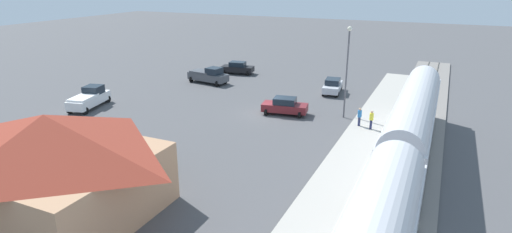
{
  "coord_description": "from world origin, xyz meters",
  "views": [
    {
      "loc": [
        -15.57,
        36.61,
        13.17
      ],
      "look_at": [
        -0.49,
        3.9,
        1.0
      ],
      "focal_mm": 29.1,
      "sensor_mm": 36.0,
      "label": 1
    }
  ],
  "objects_px": {
    "station_building": "(51,163)",
    "pickup_white": "(89,98)",
    "pedestrian_on_platform": "(371,118)",
    "pedestrian_waiting_far": "(360,116)",
    "sedan_silver": "(333,86)",
    "sedan_maroon": "(285,106)",
    "pickup_charcoal": "(209,75)",
    "sedan_black": "(238,68)",
    "light_pole_near_platform": "(347,63)"
  },
  "relations": [
    {
      "from": "station_building",
      "to": "pickup_white",
      "type": "height_order",
      "value": "station_building"
    },
    {
      "from": "pedestrian_on_platform",
      "to": "pedestrian_waiting_far",
      "type": "distance_m",
      "value": 1.18
    },
    {
      "from": "sedan_silver",
      "to": "pedestrian_waiting_far",
      "type": "bearing_deg",
      "value": 115.96
    },
    {
      "from": "pedestrian_waiting_far",
      "to": "sedan_maroon",
      "type": "distance_m",
      "value": 7.74
    },
    {
      "from": "station_building",
      "to": "pickup_charcoal",
      "type": "bearing_deg",
      "value": -75.29
    },
    {
      "from": "pickup_white",
      "to": "pickup_charcoal",
      "type": "relative_size",
      "value": 1.02
    },
    {
      "from": "station_building",
      "to": "sedan_maroon",
      "type": "distance_m",
      "value": 23.42
    },
    {
      "from": "pedestrian_on_platform",
      "to": "sedan_maroon",
      "type": "height_order",
      "value": "pedestrian_on_platform"
    },
    {
      "from": "station_building",
      "to": "sedan_black",
      "type": "height_order",
      "value": "station_building"
    },
    {
      "from": "sedan_maroon",
      "to": "pickup_charcoal",
      "type": "bearing_deg",
      "value": -30.37
    },
    {
      "from": "pedestrian_waiting_far",
      "to": "light_pole_near_platform",
      "type": "height_order",
      "value": "light_pole_near_platform"
    },
    {
      "from": "sedan_black",
      "to": "light_pole_near_platform",
      "type": "xyz_separation_m",
      "value": [
        -18.33,
        12.86,
        4.59
      ]
    },
    {
      "from": "sedan_silver",
      "to": "pickup_charcoal",
      "type": "relative_size",
      "value": 0.83
    },
    {
      "from": "pedestrian_on_platform",
      "to": "sedan_maroon",
      "type": "bearing_deg",
      "value": -9.81
    },
    {
      "from": "sedan_maroon",
      "to": "sedan_black",
      "type": "bearing_deg",
      "value": -48.58
    },
    {
      "from": "sedan_silver",
      "to": "pickup_charcoal",
      "type": "xyz_separation_m",
      "value": [
        15.87,
        1.97,
        0.15
      ]
    },
    {
      "from": "sedan_black",
      "to": "sedan_silver",
      "type": "bearing_deg",
      "value": 163.4
    },
    {
      "from": "station_building",
      "to": "pickup_charcoal",
      "type": "height_order",
      "value": "station_building"
    },
    {
      "from": "pedestrian_on_platform",
      "to": "pickup_white",
      "type": "xyz_separation_m",
      "value": [
        28.31,
        4.96,
        -0.25
      ]
    },
    {
      "from": "pedestrian_waiting_far",
      "to": "light_pole_near_platform",
      "type": "distance_m",
      "value": 5.37
    },
    {
      "from": "pickup_charcoal",
      "to": "pedestrian_waiting_far",
      "type": "bearing_deg",
      "value": 156.81
    },
    {
      "from": "light_pole_near_platform",
      "to": "sedan_silver",
      "type": "bearing_deg",
      "value": -68.15
    },
    {
      "from": "sedan_maroon",
      "to": "light_pole_near_platform",
      "type": "height_order",
      "value": "light_pole_near_platform"
    },
    {
      "from": "sedan_maroon",
      "to": "light_pole_near_platform",
      "type": "relative_size",
      "value": 0.54
    },
    {
      "from": "pedestrian_on_platform",
      "to": "pedestrian_waiting_far",
      "type": "xyz_separation_m",
      "value": [
        1.11,
        -0.38,
        0.0
      ]
    },
    {
      "from": "station_building",
      "to": "sedan_maroon",
      "type": "bearing_deg",
      "value": -103.84
    },
    {
      "from": "pickup_white",
      "to": "sedan_black",
      "type": "relative_size",
      "value": 1.2
    },
    {
      "from": "pickup_charcoal",
      "to": "sedan_maroon",
      "type": "distance_m",
      "value": 15.78
    },
    {
      "from": "pickup_charcoal",
      "to": "pedestrian_on_platform",
      "type": "bearing_deg",
      "value": 157.02
    },
    {
      "from": "pickup_white",
      "to": "sedan_black",
      "type": "xyz_separation_m",
      "value": [
        -6.84,
        -20.88,
        -0.15
      ]
    },
    {
      "from": "sedan_silver",
      "to": "sedan_maroon",
      "type": "bearing_deg",
      "value": 77.22
    },
    {
      "from": "pickup_charcoal",
      "to": "sedan_maroon",
      "type": "bearing_deg",
      "value": 149.63
    },
    {
      "from": "sedan_maroon",
      "to": "sedan_silver",
      "type": "bearing_deg",
      "value": -102.78
    },
    {
      "from": "pickup_charcoal",
      "to": "light_pole_near_platform",
      "type": "bearing_deg",
      "value": 161.51
    },
    {
      "from": "pedestrian_waiting_far",
      "to": "sedan_maroon",
      "type": "bearing_deg",
      "value": -8.44
    },
    {
      "from": "light_pole_near_platform",
      "to": "pickup_charcoal",
      "type": "bearing_deg",
      "value": -18.49
    },
    {
      "from": "pickup_charcoal",
      "to": "sedan_black",
      "type": "xyz_separation_m",
      "value": [
        -0.91,
        -6.43,
        -0.15
      ]
    },
    {
      "from": "station_building",
      "to": "pedestrian_on_platform",
      "type": "xyz_separation_m",
      "value": [
        -14.34,
        -21.12,
        -1.84
      ]
    },
    {
      "from": "pickup_white",
      "to": "sedan_silver",
      "type": "height_order",
      "value": "pickup_white"
    },
    {
      "from": "pedestrian_on_platform",
      "to": "sedan_black",
      "type": "bearing_deg",
      "value": -36.56
    },
    {
      "from": "pickup_white",
      "to": "station_building",
      "type": "bearing_deg",
      "value": 130.85
    },
    {
      "from": "station_building",
      "to": "sedan_black",
      "type": "distance_m",
      "value": 37.78
    },
    {
      "from": "sedan_maroon",
      "to": "light_pole_near_platform",
      "type": "distance_m",
      "value": 7.42
    },
    {
      "from": "station_building",
      "to": "sedan_maroon",
      "type": "height_order",
      "value": "station_building"
    },
    {
      "from": "pedestrian_waiting_far",
      "to": "sedan_silver",
      "type": "xyz_separation_m",
      "value": [
        5.39,
        -11.08,
        -0.4
      ]
    },
    {
      "from": "pedestrian_on_platform",
      "to": "pickup_white",
      "type": "height_order",
      "value": "pickup_white"
    },
    {
      "from": "station_building",
      "to": "sedan_black",
      "type": "xyz_separation_m",
      "value": [
        7.13,
        -37.04,
        -2.25
      ]
    },
    {
      "from": "pedestrian_waiting_far",
      "to": "sedan_black",
      "type": "height_order",
      "value": "pedestrian_waiting_far"
    },
    {
      "from": "station_building",
      "to": "sedan_black",
      "type": "relative_size",
      "value": 2.49
    },
    {
      "from": "pickup_white",
      "to": "pickup_charcoal",
      "type": "height_order",
      "value": "same"
    }
  ]
}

